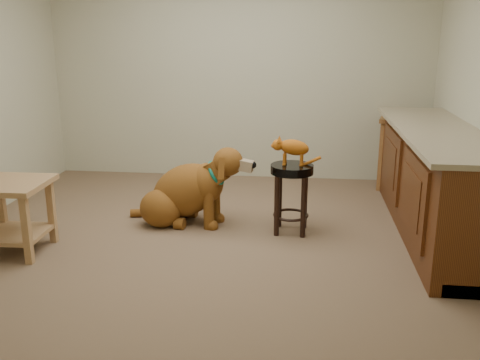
# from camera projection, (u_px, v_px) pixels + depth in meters

# --- Properties ---
(floor) EXTENTS (4.50, 4.00, 0.01)m
(floor) POSITION_uv_depth(u_px,v_px,m) (212.00, 235.00, 4.72)
(floor) COLOR brown
(floor) RESTS_ON ground
(room_shell) EXTENTS (4.54, 4.04, 2.62)m
(room_shell) POSITION_uv_depth(u_px,v_px,m) (209.00, 39.00, 4.26)
(room_shell) COLOR #B5B091
(room_shell) RESTS_ON ground
(cabinet_run) EXTENTS (0.70, 2.56, 0.94)m
(cabinet_run) POSITION_uv_depth(u_px,v_px,m) (437.00, 185.00, 4.67)
(cabinet_run) COLOR #51270E
(cabinet_run) RESTS_ON ground
(padded_stool) EXTENTS (0.38, 0.38, 0.62)m
(padded_stool) POSITION_uv_depth(u_px,v_px,m) (292.00, 185.00, 4.69)
(padded_stool) COLOR black
(padded_stool) RESTS_ON ground
(wood_stool) EXTENTS (0.53, 0.53, 0.81)m
(wood_stool) POSITION_uv_depth(u_px,v_px,m) (398.00, 152.00, 6.02)
(wood_stool) COLOR brown
(wood_stool) RESTS_ON ground
(side_table) EXTENTS (0.58, 0.58, 0.59)m
(side_table) POSITION_uv_depth(u_px,v_px,m) (12.00, 206.00, 4.28)
(side_table) COLOR #9D7348
(side_table) RESTS_ON ground
(golden_retriever) EXTENTS (1.24, 0.66, 0.80)m
(golden_retriever) POSITION_uv_depth(u_px,v_px,m) (187.00, 192.00, 4.95)
(golden_retriever) COLOR brown
(golden_retriever) RESTS_ON ground
(tabby_kitten) EXTENTS (0.44, 0.15, 0.28)m
(tabby_kitten) POSITION_uv_depth(u_px,v_px,m) (291.00, 148.00, 4.60)
(tabby_kitten) COLOR #9E4E0F
(tabby_kitten) RESTS_ON padded_stool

